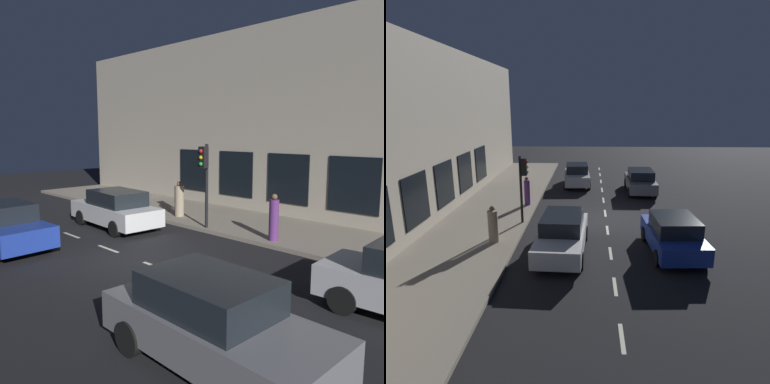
{
  "view_description": "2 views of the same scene",
  "coord_description": "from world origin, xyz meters",
  "views": [
    {
      "loc": [
        -7.32,
        -10.1,
        3.95
      ],
      "look_at": [
        2.68,
        0.23,
        1.84
      ],
      "focal_mm": 38.06,
      "sensor_mm": 36.0,
      "label": 1
    },
    {
      "loc": [
        0.89,
        17.11,
        6.03
      ],
      "look_at": [
        1.46,
        0.67,
        1.66
      ],
      "focal_mm": 31.88,
      "sensor_mm": 36.0,
      "label": 2
    }
  ],
  "objects": [
    {
      "name": "ground_plane",
      "position": [
        0.0,
        0.0,
        0.0
      ],
      "size": [
        60.0,
        60.0,
        0.0
      ],
      "primitive_type": "plane",
      "color": "black"
    },
    {
      "name": "sidewalk",
      "position": [
        6.25,
        0.0,
        0.07
      ],
      "size": [
        4.5,
        32.0,
        0.15
      ],
      "color": "gray",
      "rests_on": "ground"
    },
    {
      "name": "building_facade",
      "position": [
        8.8,
        0.0,
        4.44
      ],
      "size": [
        0.65,
        32.0,
        8.91
      ],
      "color": "#B2A893",
      "rests_on": "ground"
    },
    {
      "name": "lane_centre_line",
      "position": [
        0.0,
        -1.0,
        0.0
      ],
      "size": [
        0.12,
        27.2,
        0.01
      ],
      "color": "beige",
      "rests_on": "ground"
    },
    {
      "name": "traffic_light",
      "position": [
        4.13,
        1.02,
        2.53
      ],
      "size": [
        0.47,
        0.32,
        3.36
      ],
      "color": "black",
      "rests_on": "sidewalk"
    },
    {
      "name": "parked_car_0",
      "position": [
        -2.53,
        4.02,
        0.79
      ],
      "size": [
        2.12,
        4.04,
        1.58
      ],
      "rotation": [
        0.0,
        0.0,
        3.19
      ],
      "color": "#1E389E",
      "rests_on": "ground"
    },
    {
      "name": "parked_car_2",
      "position": [
        -2.58,
        -5.73,
        0.79
      ],
      "size": [
        1.91,
        4.27,
        1.58
      ],
      "rotation": [
        0.0,
        0.0,
        3.13
      ],
      "color": "slate",
      "rests_on": "ground"
    },
    {
      "name": "parked_car_3",
      "position": [
        1.98,
        4.1,
        0.79
      ],
      "size": [
        2.08,
        4.56,
        1.58
      ],
      "rotation": [
        0.0,
        0.0,
        -0.05
      ],
      "color": "silver",
      "rests_on": "ground"
    },
    {
      "name": "pedestrian_0",
      "position": [
        5.02,
        3.48,
        0.88
      ],
      "size": [
        0.45,
        0.45,
        1.61
      ],
      "rotation": [
        0.0,
        0.0,
        4.75
      ],
      "color": "gray",
      "rests_on": "sidewalk"
    },
    {
      "name": "pedestrian_1",
      "position": [
        4.53,
        -2.01,
        0.93
      ],
      "size": [
        0.45,
        0.45,
        1.67
      ],
      "rotation": [
        0.0,
        0.0,
        5.14
      ],
      "color": "#5B2D70",
      "rests_on": "sidewalk"
    }
  ]
}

